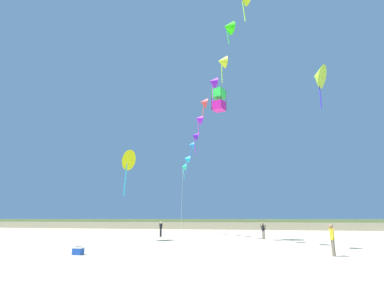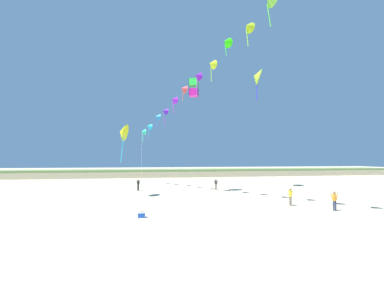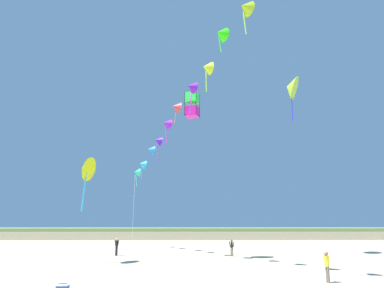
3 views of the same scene
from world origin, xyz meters
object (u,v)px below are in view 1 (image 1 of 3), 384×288
at_px(person_near_left, 332,238).
at_px(large_kite_high_solo, 318,77).
at_px(large_kite_low_lead, 219,100).
at_px(beach_cooler, 78,251).
at_px(person_mid_center, 263,230).
at_px(large_kite_mid_trail, 126,160).
at_px(person_near_right, 161,228).

xyz_separation_m(person_near_left, large_kite_high_solo, (3.25, 14.73, 16.83)).
distance_m(person_near_left, large_kite_low_lead, 18.96).
relative_size(large_kite_high_solo, beach_cooler, 9.31).
bearing_deg(large_kite_low_lead, large_kite_high_solo, 19.21).
distance_m(large_kite_low_lead, beach_cooler, 20.74).
bearing_deg(large_kite_low_lead, person_near_left, -54.57).
bearing_deg(person_mid_center, person_near_left, -74.62).
relative_size(large_kite_low_lead, large_kite_mid_trail, 0.50).
bearing_deg(person_near_right, large_kite_mid_trail, -105.44).
bearing_deg(beach_cooler, person_mid_center, 57.50).
xyz_separation_m(person_mid_center, large_kite_mid_trail, (-13.16, -5.48, 6.91)).
bearing_deg(large_kite_high_solo, large_kite_low_lead, -160.79).
distance_m(person_near_right, person_mid_center, 11.46).
bearing_deg(person_near_left, beach_cooler, -169.61).
xyz_separation_m(person_mid_center, large_kite_low_lead, (-3.92, -3.05, 13.53)).
bearing_deg(person_near_left, large_kite_mid_trail, 153.53).
bearing_deg(person_near_left, large_kite_high_solo, 77.56).
height_order(large_kite_mid_trail, large_kite_high_solo, large_kite_high_solo).
bearing_deg(beach_cooler, large_kite_high_solo, 44.54).
xyz_separation_m(person_near_right, large_kite_mid_trail, (-1.73, -6.25, 6.85)).
height_order(large_kite_mid_trail, beach_cooler, large_kite_mid_trail).
distance_m(person_mid_center, beach_cooler, 19.67).
height_order(person_near_right, large_kite_low_lead, large_kite_low_lead).
xyz_separation_m(person_near_right, large_kite_high_solo, (18.52, 0.02, 16.85)).
xyz_separation_m(person_mid_center, large_kite_high_solo, (7.08, 0.79, 16.91)).
bearing_deg(large_kite_low_lead, person_near_right, 153.08).
bearing_deg(large_kite_high_solo, beach_cooler, -135.46).
xyz_separation_m(large_kite_high_solo, beach_cooler, (-17.65, -17.37, -17.62)).
bearing_deg(large_kite_mid_trail, person_near_right, 74.56).
distance_m(person_mid_center, large_kite_mid_trail, 15.84).
bearing_deg(person_mid_center, large_kite_mid_trail, -157.40).
relative_size(person_near_left, person_mid_center, 1.09).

